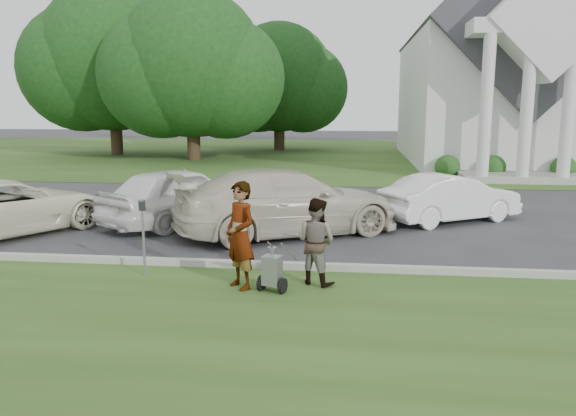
% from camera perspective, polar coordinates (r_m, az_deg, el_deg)
% --- Properties ---
extents(ground, '(120.00, 120.00, 0.00)m').
position_cam_1_polar(ground, '(10.67, -0.51, -7.12)').
color(ground, '#333335').
rests_on(ground, ground).
extents(grass_strip, '(80.00, 7.00, 0.01)m').
position_cam_1_polar(grass_strip, '(7.89, -3.27, -13.65)').
color(grass_strip, '#2D4A19').
rests_on(grass_strip, ground).
extents(church_lawn, '(80.00, 30.00, 0.01)m').
position_cam_1_polar(church_lawn, '(37.25, 4.65, 5.50)').
color(church_lawn, '#2D4A19').
rests_on(church_lawn, ground).
extents(curb, '(80.00, 0.18, 0.15)m').
position_cam_1_polar(curb, '(11.17, -0.16, -5.91)').
color(curb, '#9E9E93').
rests_on(curb, ground).
extents(church, '(9.19, 19.00, 24.10)m').
position_cam_1_polar(church, '(34.20, 20.31, 14.42)').
color(church, white).
rests_on(church, ground).
extents(tree_left, '(10.63, 8.40, 9.71)m').
position_cam_1_polar(tree_left, '(33.44, -9.79, 13.58)').
color(tree_left, '#332316').
rests_on(tree_left, ground).
extents(tree_far, '(11.64, 9.20, 10.73)m').
position_cam_1_polar(tree_far, '(38.34, -17.42, 13.72)').
color(tree_far, '#332316').
rests_on(tree_far, ground).
extents(tree_back, '(9.61, 7.60, 8.89)m').
position_cam_1_polar(tree_back, '(40.45, -0.93, 12.62)').
color(tree_back, '#332316').
rests_on(tree_back, ground).
extents(striping_cart, '(0.65, 1.01, 0.88)m').
position_cam_1_polar(striping_cart, '(9.79, -1.60, -6.44)').
color(striping_cart, black).
rests_on(striping_cart, ground).
extents(person_left, '(0.82, 0.81, 1.91)m').
position_cam_1_polar(person_left, '(9.87, -4.86, -2.87)').
color(person_left, '#999999').
rests_on(person_left, ground).
extents(person_right, '(0.96, 0.89, 1.58)m').
position_cam_1_polar(person_right, '(10.13, 2.84, -3.47)').
color(person_right, '#999999').
rests_on(person_right, ground).
extents(parking_meter_near, '(0.11, 0.10, 1.49)m').
position_cam_1_polar(parking_meter_near, '(10.87, -14.51, -2.02)').
color(parking_meter_near, gray).
rests_on(parking_meter_near, ground).
extents(car_a, '(4.52, 5.51, 1.40)m').
position_cam_1_polar(car_a, '(15.69, -26.58, 0.10)').
color(car_a, '#F1EFCC').
rests_on(car_a, ground).
extents(car_b, '(4.01, 4.91, 1.58)m').
position_cam_1_polar(car_b, '(15.61, -10.89, 1.31)').
color(car_b, white).
rests_on(car_b, ground).
extents(car_c, '(6.12, 4.70, 1.65)m').
position_cam_1_polar(car_c, '(14.01, -0.07, 0.62)').
color(car_c, beige).
rests_on(car_c, ground).
extents(car_d, '(4.17, 3.31, 1.33)m').
position_cam_1_polar(car_d, '(16.22, 16.17, 0.98)').
color(car_d, white).
rests_on(car_d, ground).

